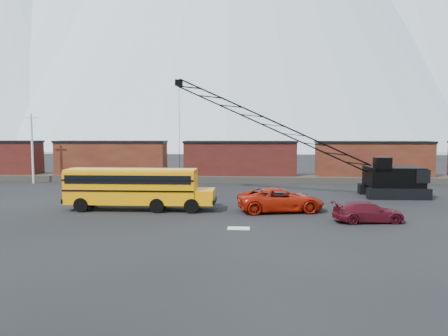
% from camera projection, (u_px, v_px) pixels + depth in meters
% --- Properties ---
extents(ground, '(160.00, 160.00, 0.00)m').
position_uv_depth(ground, '(233.00, 216.00, 31.56)').
color(ground, black).
rests_on(ground, ground).
extents(mountain_ridge, '(800.00, 340.00, 240.00)m').
position_uv_depth(mountain_ridge, '(258.00, 6.00, 304.34)').
color(mountain_ridge, silver).
rests_on(mountain_ridge, ground).
extents(gravel_berm, '(120.00, 5.00, 0.70)m').
position_uv_depth(gravel_berm, '(240.00, 178.00, 53.40)').
color(gravel_berm, '#433E37').
rests_on(gravel_berm, ground).
extents(boxcar_west_near, '(13.70, 3.10, 4.17)m').
position_uv_depth(boxcar_west_near, '(111.00, 158.00, 54.13)').
color(boxcar_west_near, '#461714').
rests_on(boxcar_west_near, gravel_berm).
extents(boxcar_mid, '(13.70, 3.10, 4.17)m').
position_uv_depth(boxcar_mid, '(240.00, 158.00, 53.19)').
color(boxcar_mid, '#531A17').
rests_on(boxcar_mid, gravel_berm).
extents(boxcar_east_near, '(13.70, 3.10, 4.17)m').
position_uv_depth(boxcar_east_near, '(373.00, 159.00, 52.25)').
color(boxcar_east_near, '#461714').
rests_on(boxcar_east_near, gravel_berm).
extents(utility_pole, '(1.40, 0.24, 8.00)m').
position_uv_depth(utility_pole, '(32.00, 148.00, 50.51)').
color(utility_pole, silver).
rests_on(utility_pole, ground).
extents(snow_patch, '(1.40, 0.90, 0.02)m').
position_uv_depth(snow_patch, '(239.00, 228.00, 27.55)').
color(snow_patch, silver).
rests_on(snow_patch, ground).
extents(school_bus, '(11.65, 2.65, 3.19)m').
position_uv_depth(school_bus, '(136.00, 187.00, 33.79)').
color(school_bus, '#F89805').
rests_on(school_bus, ground).
extents(red_pickup, '(6.97, 4.14, 1.82)m').
position_uv_depth(red_pickup, '(281.00, 200.00, 33.23)').
color(red_pickup, '#AF1A08').
rests_on(red_pickup, ground).
extents(maroon_suv, '(4.93, 2.47, 1.38)m').
position_uv_depth(maroon_suv, '(368.00, 212.00, 29.41)').
color(maroon_suv, '#510E19').
rests_on(maroon_suv, ground).
extents(crawler_crane, '(23.39, 4.20, 11.20)m').
position_uv_depth(crawler_crane, '(293.00, 134.00, 41.12)').
color(crawler_crane, black).
rests_on(crawler_crane, ground).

